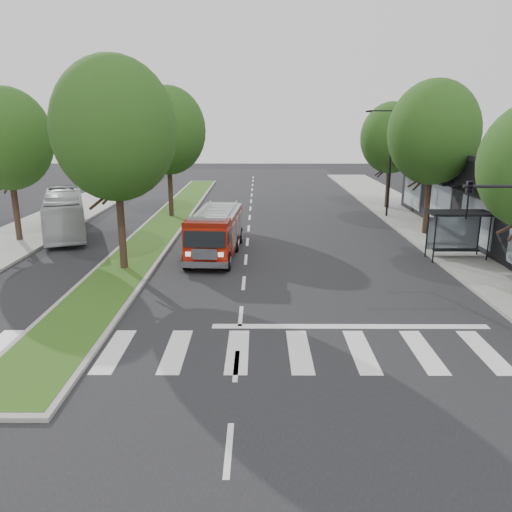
% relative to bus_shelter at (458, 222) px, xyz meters
% --- Properties ---
extents(ground, '(140.00, 140.00, 0.00)m').
position_rel_bus_shelter_xyz_m(ground, '(-11.20, -8.15, -2.04)').
color(ground, black).
rests_on(ground, ground).
extents(sidewalk_right, '(5.00, 80.00, 0.15)m').
position_rel_bus_shelter_xyz_m(sidewalk_right, '(1.30, 1.85, -1.96)').
color(sidewalk_right, gray).
rests_on(sidewalk_right, ground).
extents(median, '(3.00, 50.00, 0.15)m').
position_rel_bus_shelter_xyz_m(median, '(-17.20, 9.85, -1.96)').
color(median, gray).
rests_on(median, ground).
extents(bus_shelter, '(3.20, 1.60, 2.61)m').
position_rel_bus_shelter_xyz_m(bus_shelter, '(0.00, 0.00, 0.00)').
color(bus_shelter, black).
rests_on(bus_shelter, ground).
extents(tree_right_mid, '(5.60, 5.60, 9.72)m').
position_rel_bus_shelter_xyz_m(tree_right_mid, '(0.30, 5.85, 4.45)').
color(tree_right_mid, black).
rests_on(tree_right_mid, ground).
extents(tree_right_far, '(5.00, 5.00, 8.73)m').
position_rel_bus_shelter_xyz_m(tree_right_far, '(0.30, 15.85, 3.80)').
color(tree_right_far, black).
rests_on(tree_right_far, ground).
extents(tree_median_near, '(5.80, 5.80, 10.16)m').
position_rel_bus_shelter_xyz_m(tree_median_near, '(-17.20, -2.15, 4.77)').
color(tree_median_near, black).
rests_on(tree_median_near, ground).
extents(tree_median_far, '(5.60, 5.60, 9.72)m').
position_rel_bus_shelter_xyz_m(tree_median_far, '(-17.20, 11.85, 4.45)').
color(tree_median_far, black).
rests_on(tree_median_far, ground).
extents(tree_left_mid, '(5.20, 5.20, 9.16)m').
position_rel_bus_shelter_xyz_m(tree_left_mid, '(-25.20, 3.85, 4.12)').
color(tree_left_mid, black).
rests_on(tree_left_mid, ground).
extents(streetlight_right_far, '(2.11, 0.20, 8.00)m').
position_rel_bus_shelter_xyz_m(streetlight_right_far, '(-0.85, 11.85, 2.44)').
color(streetlight_right_far, black).
rests_on(streetlight_right_far, ground).
extents(fire_engine, '(2.79, 7.73, 2.63)m').
position_rel_bus_shelter_xyz_m(fire_engine, '(-12.88, 0.80, -0.78)').
color(fire_engine, '#630F05').
rests_on(fire_engine, ground).
extents(city_bus, '(5.58, 10.06, 2.75)m').
position_rel_bus_shelter_xyz_m(city_bus, '(-23.20, 6.15, -0.66)').
color(city_bus, '#B7B8BC').
rests_on(city_bus, ground).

